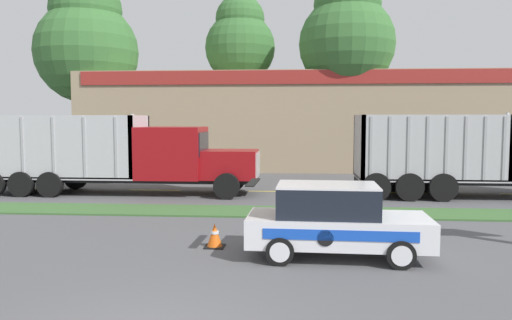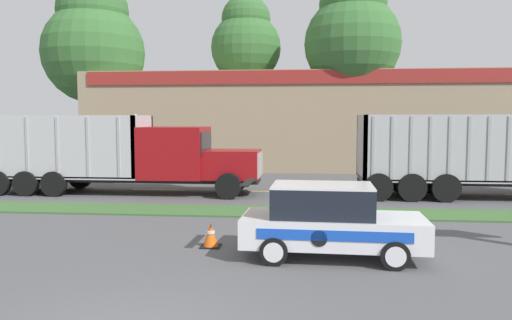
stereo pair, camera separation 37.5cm
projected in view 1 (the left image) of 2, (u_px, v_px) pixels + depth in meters
grass_verge at (228, 211)px, 17.14m from camera, size 120.00×1.99×0.06m
centre_line_3 at (40, 189)px, 22.82m from camera, size 2.40×0.14×0.01m
centre_line_4 at (155, 190)px, 22.41m from camera, size 2.40×0.14×0.01m
centre_line_5 at (275, 191)px, 22.00m from camera, size 2.40×0.14×0.01m
centre_line_6 at (400, 193)px, 21.60m from camera, size 2.40×0.14×0.01m
dump_truck_lead at (142, 158)px, 21.22m from camera, size 11.51×2.72×3.38m
rally_car at (334, 220)px, 11.51m from camera, size 4.21×2.00×1.72m
traffic_cone at (215, 235)px, 12.41m from camera, size 0.49×0.49×0.60m
store_building_backdrop at (292, 121)px, 35.07m from camera, size 26.48×12.10×6.07m
tree_behind_left at (240, 42)px, 33.85m from camera, size 4.75×4.75×11.57m
tree_behind_centre at (347, 35)px, 30.31m from camera, size 5.83×5.83×12.12m
tree_behind_far_right at (87, 42)px, 32.66m from camera, size 6.67×6.67×12.55m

